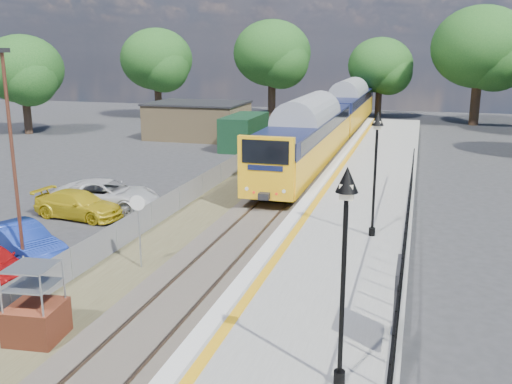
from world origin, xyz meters
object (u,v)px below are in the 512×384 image
at_px(train, 333,117).
at_px(brick_plinth, 35,305).
at_px(victorian_lamp_south, 345,227).
at_px(carpark_lamp, 12,152).
at_px(car_blue, 21,242).
at_px(car_white, 106,195).
at_px(speed_sign, 138,219).
at_px(victorian_lamp_north, 376,145).
at_px(car_yellow, 78,205).

distance_m(train, brick_plinth, 33.78).
distance_m(victorian_lamp_south, carpark_lamp, 12.69).
xyz_separation_m(car_blue, car_white, (-0.61, 7.08, 0.02)).
xyz_separation_m(speed_sign, carpark_lamp, (-3.64, -1.59, 2.49)).
bearing_deg(car_white, train, -24.23).
bearing_deg(car_blue, victorian_lamp_north, -50.01).
bearing_deg(car_white, car_blue, -179.57).
bearing_deg(brick_plinth, train, 85.31).
bearing_deg(car_blue, train, 8.98).
bearing_deg(car_yellow, brick_plinth, -146.14).
height_order(victorian_lamp_north, train, victorian_lamp_north).
relative_size(train, brick_plinth, 18.80).
xyz_separation_m(speed_sign, car_yellow, (-5.73, 4.97, -1.22)).
xyz_separation_m(train, car_yellow, (-8.23, -23.24, -1.71)).
relative_size(victorian_lamp_north, carpark_lamp, 0.60).
xyz_separation_m(carpark_lamp, car_white, (-1.61, 8.21, -3.61)).
relative_size(brick_plinth, car_yellow, 0.50).
relative_size(carpark_lamp, car_yellow, 1.77).
bearing_deg(carpark_lamp, victorian_lamp_south, -23.48).
relative_size(speed_sign, car_white, 0.52).
distance_m(car_yellow, car_white, 1.72).
xyz_separation_m(train, brick_plinth, (-2.76, -33.64, -1.30)).
height_order(victorian_lamp_south, brick_plinth, victorian_lamp_south).
relative_size(train, car_blue, 9.56).
height_order(carpark_lamp, car_blue, carpark_lamp).
xyz_separation_m(victorian_lamp_south, car_blue, (-12.64, 6.19, -3.59)).
distance_m(car_blue, car_white, 7.10).
bearing_deg(car_blue, car_yellow, 34.26).
bearing_deg(train, victorian_lamp_south, -81.03).
bearing_deg(victorian_lamp_south, victorian_lamp_north, 91.15).
height_order(brick_plinth, speed_sign, speed_sign).
bearing_deg(train, brick_plinth, -94.69).
height_order(brick_plinth, car_yellow, brick_plinth).
bearing_deg(car_blue, brick_plinth, -115.68).
bearing_deg(speed_sign, car_white, 122.36).
bearing_deg(speed_sign, victorian_lamp_north, 17.21).
height_order(victorian_lamp_south, train, victorian_lamp_south).
bearing_deg(train, car_blue, -103.99).
height_order(train, car_blue, train).
distance_m(speed_sign, car_blue, 4.80).
distance_m(victorian_lamp_south, speed_sign, 10.69).
xyz_separation_m(victorian_lamp_south, speed_sign, (-8.00, 6.65, -2.45)).
distance_m(brick_plinth, speed_sign, 5.50).
distance_m(victorian_lamp_north, car_white, 13.92).
relative_size(brick_plinth, speed_sign, 0.80).
bearing_deg(car_yellow, car_blue, -162.55).
relative_size(victorian_lamp_south, train, 0.11).
bearing_deg(brick_plinth, car_white, 112.47).
height_order(victorian_lamp_north, carpark_lamp, carpark_lamp).
bearing_deg(carpark_lamp, victorian_lamp_north, 23.37).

